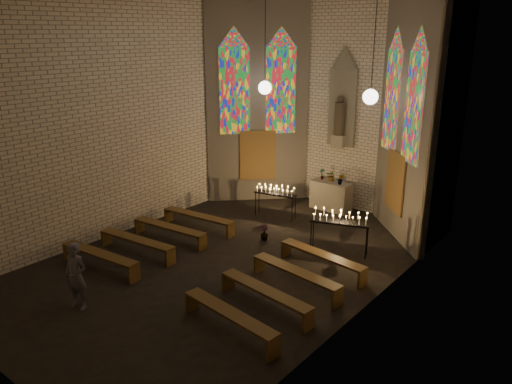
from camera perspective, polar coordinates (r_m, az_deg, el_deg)
floor at (r=13.69m, az=-3.42°, el=-8.02°), size 12.00×12.00×0.00m
room at (r=15.13m, az=5.04°, el=9.25°), size 8.22×12.43×7.00m
altar at (r=17.60m, az=8.56°, el=-0.41°), size 1.40×0.60×1.00m
flower_vase_left at (r=17.66m, az=7.57°, el=2.07°), size 0.23×0.18×0.40m
flower_vase_center at (r=17.51m, az=8.62°, el=1.85°), size 0.38×0.34×0.38m
flower_vase_right at (r=17.16m, az=9.65°, el=1.46°), size 0.23×0.20×0.38m
aisle_flower_pot at (r=14.98m, az=0.96°, el=-4.69°), size 0.30×0.30×0.43m
votive_stand_left at (r=16.55m, az=2.23°, el=0.05°), size 1.47×0.64×1.05m
votive_stand_right at (r=13.98m, az=9.58°, el=-3.09°), size 1.66×0.93×1.20m
pew_left_0 at (r=15.78m, az=-6.63°, el=-2.90°), size 2.58×0.63×0.49m
pew_right_0 at (r=13.16m, az=7.57°, el=-7.34°), size 2.58×0.63×0.49m
pew_left_1 at (r=15.03m, az=-9.88°, el=-4.14°), size 2.58×0.63×0.49m
pew_right_1 at (r=12.24m, az=4.58°, el=-9.26°), size 2.58×0.63×0.49m
pew_left_2 at (r=14.34m, az=-13.48°, el=-5.50°), size 2.58×0.63×0.49m
pew_right_2 at (r=11.39m, az=1.08°, el=-11.43°), size 2.58×0.63×0.49m
pew_left_3 at (r=13.72m, az=-17.44°, el=-6.96°), size 2.58×0.63×0.49m
pew_right_3 at (r=10.60m, az=-3.04°, el=-13.90°), size 2.58×0.63×0.49m
visitor at (r=11.95m, az=-19.87°, el=-9.03°), size 0.66×0.53×1.56m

